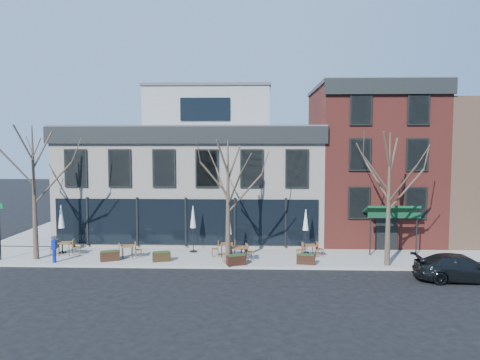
{
  "coord_description": "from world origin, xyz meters",
  "views": [
    {
      "loc": [
        4.64,
        -30.12,
        7.03
      ],
      "look_at": [
        3.47,
        2.0,
        4.49
      ],
      "focal_mm": 35.0,
      "sensor_mm": 36.0,
      "label": 1
    }
  ],
  "objects_px": {
    "parked_sedan": "(461,268)",
    "cafe_set_0": "(66,247)",
    "umbrella_0": "(61,219)",
    "call_box": "(54,250)"
  },
  "relations": [
    {
      "from": "cafe_set_0",
      "to": "umbrella_0",
      "type": "xyz_separation_m",
      "value": [
        -0.44,
        0.49,
        1.64
      ]
    },
    {
      "from": "parked_sedan",
      "to": "cafe_set_0",
      "type": "distance_m",
      "value": 22.57
    },
    {
      "from": "cafe_set_0",
      "to": "umbrella_0",
      "type": "relative_size",
      "value": 0.61
    },
    {
      "from": "cafe_set_0",
      "to": "umbrella_0",
      "type": "height_order",
      "value": "umbrella_0"
    },
    {
      "from": "parked_sedan",
      "to": "umbrella_0",
      "type": "xyz_separation_m",
      "value": [
        -22.63,
        4.62,
        1.61
      ]
    },
    {
      "from": "parked_sedan",
      "to": "call_box",
      "type": "distance_m",
      "value": 22.22
    },
    {
      "from": "parked_sedan",
      "to": "cafe_set_0",
      "type": "bearing_deg",
      "value": 80.6
    },
    {
      "from": "call_box",
      "to": "cafe_set_0",
      "type": "distance_m",
      "value": 1.85
    },
    {
      "from": "cafe_set_0",
      "to": "call_box",
      "type": "bearing_deg",
      "value": -87.26
    },
    {
      "from": "call_box",
      "to": "umbrella_0",
      "type": "xyz_separation_m",
      "value": [
        -0.53,
        2.33,
        1.38
      ]
    }
  ]
}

